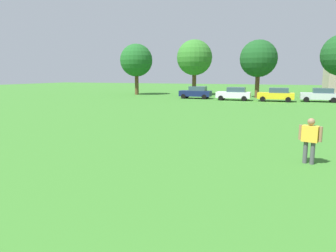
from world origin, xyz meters
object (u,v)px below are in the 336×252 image
at_px(parked_car_white_1, 234,94).
at_px(tree_far_left, 136,60).
at_px(adult_bystander, 310,137).
at_px(tree_left, 194,58).
at_px(parked_car_navy_0, 196,92).
at_px(tree_center, 258,59).
at_px(parked_car_yellow_2, 276,94).
at_px(parked_car_silver_3, 320,95).

xyz_separation_m(parked_car_white_1, tree_far_left, (-16.80, 6.03, 4.70)).
height_order(adult_bystander, tree_left, tree_left).
height_order(tree_far_left, tree_left, tree_left).
height_order(parked_car_navy_0, parked_car_white_1, same).
height_order(parked_car_navy_0, tree_center, tree_center).
relative_size(parked_car_white_1, tree_left, 0.49).
xyz_separation_m(adult_bystander, parked_car_yellow_2, (-1.61, 28.04, -0.17)).
relative_size(tree_far_left, tree_left, 0.94).
bearing_deg(parked_car_navy_0, tree_center, -149.17).
relative_size(adult_bystander, tree_left, 0.20).
xyz_separation_m(parked_car_navy_0, tree_left, (-2.25, 7.19, 5.08)).
relative_size(parked_car_white_1, parked_car_yellow_2, 1.00).
bearing_deg(tree_left, tree_center, -14.21).
bearing_deg(tree_left, parked_car_silver_3, -21.92).
xyz_separation_m(parked_car_silver_3, tree_left, (-17.78, 7.16, 5.08)).
bearing_deg(tree_center, parked_car_navy_0, -149.17).
bearing_deg(tree_far_left, parked_car_silver_3, -10.26).
height_order(parked_car_yellow_2, tree_far_left, tree_far_left).
bearing_deg(tree_left, tree_far_left, -166.07).
bearing_deg(tree_far_left, parked_car_white_1, -19.74).
xyz_separation_m(adult_bystander, parked_car_silver_3, (3.40, 29.16, -0.17)).
bearing_deg(tree_left, parked_car_white_1, -47.46).
xyz_separation_m(parked_car_navy_0, parked_car_yellow_2, (10.53, -1.09, 0.00)).
height_order(parked_car_navy_0, tree_left, tree_left).
distance_m(parked_car_silver_3, tree_left, 19.83).
relative_size(parked_car_navy_0, parked_car_yellow_2, 1.00).
relative_size(adult_bystander, parked_car_white_1, 0.40).
relative_size(adult_bystander, parked_car_navy_0, 0.40).
distance_m(parked_car_navy_0, tree_far_left, 13.30).
distance_m(parked_car_white_1, tree_left, 12.36).
bearing_deg(parked_car_white_1, tree_center, -112.76).
distance_m(parked_car_white_1, tree_center, 7.78).
relative_size(parked_car_white_1, tree_far_left, 0.52).
bearing_deg(parked_car_yellow_2, parked_car_white_1, 0.30).
height_order(parked_car_white_1, parked_car_yellow_2, same).
distance_m(parked_car_silver_3, tree_center, 10.14).
distance_m(parked_car_white_1, parked_car_silver_3, 10.22).
xyz_separation_m(adult_bystander, tree_far_left, (-23.57, 34.04, 4.53)).
xyz_separation_m(adult_bystander, parked_car_navy_0, (-12.14, 29.12, -0.17)).
bearing_deg(parked_car_silver_3, tree_center, -30.79).
height_order(parked_car_navy_0, tree_far_left, tree_far_left).
distance_m(adult_bystander, tree_far_left, 41.65).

